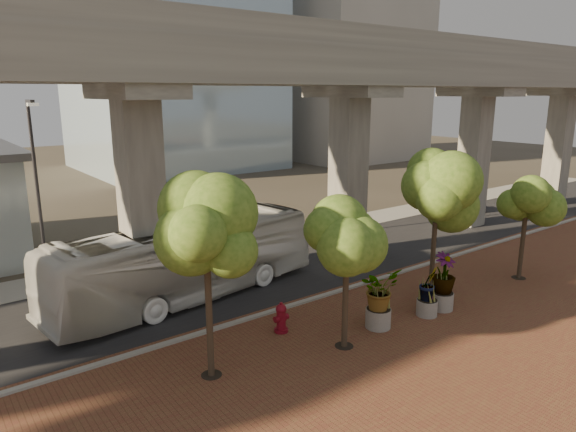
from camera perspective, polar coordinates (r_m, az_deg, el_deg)
ground at (r=25.09m, az=-0.50°, el=-8.10°), size 160.00×160.00×0.00m
brick_plaza at (r=19.81m, az=13.85°, el=-14.64°), size 70.00×13.00×0.06m
asphalt_road at (r=26.61m, az=-3.08°, el=-6.78°), size 90.00×8.00×0.04m
curb_strip at (r=23.60m, az=2.42°, el=-9.35°), size 70.00×0.25×0.16m
far_sidewalk at (r=31.09m, az=-8.76°, el=-3.87°), size 90.00×3.00×0.06m
transit_viaduct at (r=25.03m, az=-3.29°, el=9.02°), size 72.00×5.60×12.40m
midrise_block at (r=75.46m, az=6.73°, el=15.56°), size 18.00×16.00×24.00m
transit_bus at (r=23.84m, az=-11.18°, el=-4.90°), size 13.34×4.79×3.64m
parked_car at (r=42.34m, az=17.92°, el=1.36°), size 5.08×3.41×1.58m
fire_hydrant at (r=20.53m, az=-0.76°, el=-11.23°), size 0.61×0.55×1.23m
planter_front at (r=20.85m, az=10.11°, el=-8.30°), size 2.27×2.27×2.49m
planter_right at (r=23.18m, az=16.93°, el=-6.36°), size 2.38×2.38×2.54m
planter_left at (r=22.46m, az=15.33°, el=-7.51°), size 1.96×1.96×2.16m
street_tree_far_west at (r=16.22m, az=-9.10°, el=-1.98°), size 4.01×4.01×6.75m
street_tree_near_west at (r=18.21m, az=6.60°, el=-1.75°), size 3.30×3.30×5.95m
street_tree_near_east at (r=23.85m, az=16.23°, el=2.26°), size 4.35×4.35×6.75m
street_tree_far_east at (r=27.79m, az=25.08°, el=1.96°), size 3.07×3.07×5.64m
streetlamp_west at (r=25.78m, az=-26.08°, el=3.13°), size 0.44×1.29×8.93m
streetlamp_east at (r=34.31m, az=7.45°, el=4.97°), size 0.36×1.04×7.19m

